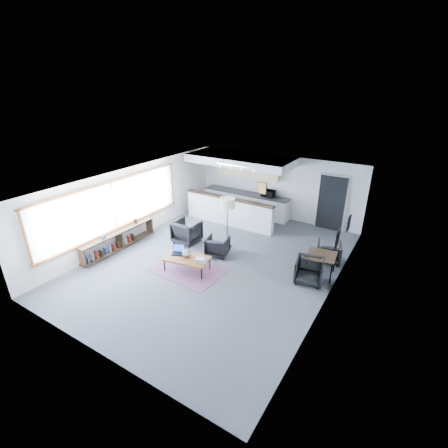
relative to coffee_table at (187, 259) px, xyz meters
The scene contains 21 objects.
room 1.36m from the coffee_table, 62.86° to the left, with size 7.02×9.02×2.62m.
window 3.18m from the coffee_table, behind, with size 0.10×5.95×1.66m.
console 2.84m from the coffee_table, behind, with size 0.35×3.00×0.80m.
kitchenette 4.77m from the coffee_table, 99.05° to the left, with size 4.20×1.96×2.60m.
doorway 6.04m from the coffee_table, 62.57° to the left, with size 1.10×0.12×2.15m.
track_light 3.77m from the coffee_table, 92.32° to the left, with size 1.60×0.07×0.15m.
wall_art_lower 4.30m from the coffee_table, 18.36° to the left, with size 0.03×0.38×0.48m.
wall_art_upper 4.84m from the coffee_table, 33.53° to the left, with size 0.03×0.34×0.44m.
kilim_rug 0.39m from the coffee_table, 123.69° to the right, with size 2.21×1.56×0.01m.
coffee_table is the anchor object (origin of this frame).
laptop 0.43m from the coffee_table, 167.25° to the left, with size 0.46×0.43×0.27m.
ceramic_pot 0.17m from the coffee_table, 141.23° to the left, with size 0.26×0.26×0.26m.
book_stack 0.48m from the coffee_table, ahead, with size 0.40×0.36×0.10m.
coaster 0.22m from the coffee_table, 57.63° to the right, with size 0.14×0.14×0.01m.
armchair_left 1.94m from the coffee_table, 128.01° to the left, with size 0.84×0.79×0.87m, color black.
armchair_right 1.30m from the coffee_table, 78.66° to the left, with size 0.68×0.64×0.70m, color black.
floor_lamp 2.29m from the coffee_table, 84.14° to the left, with size 0.61×0.61×1.77m.
dining_table 3.94m from the coffee_table, 28.30° to the left, with size 0.88×0.88×0.67m.
dining_chair_near 3.56m from the coffee_table, 22.05° to the left, with size 0.64×0.60×0.66m, color black.
dining_chair_far 4.44m from the coffee_table, 38.74° to the left, with size 0.60×0.56×0.61m, color black.
microwave 5.11m from the coffee_table, 87.04° to the left, with size 0.52×0.29×0.35m, color black.
Camera 1 is at (4.94, -7.49, 5.23)m, focal length 26.00 mm.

